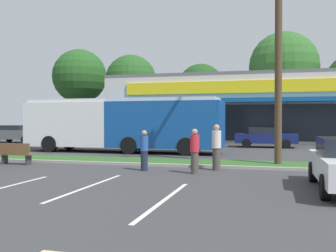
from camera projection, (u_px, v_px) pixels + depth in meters
The scene contains 18 objects.
grass_median at pixel (126, 161), 18.10m from camera, with size 56.00×2.20×0.12m, color #2D5B23.
curb_lip at pixel (116, 164), 16.92m from camera, with size 56.00×0.24×0.12m, color #99968C.
parking_stripe_2 at pixel (88, 187), 11.39m from camera, with size 0.12×4.80×0.01m, color silver.
parking_stripe_3 at pixel (165, 200), 9.54m from camera, with size 0.12×4.80×0.01m, color silver.
storefront_building at pixel (232, 109), 37.85m from camera, with size 22.41×11.86×6.11m.
tree_far_left at pixel (80, 76), 54.57m from camera, with size 7.57×7.57×11.92m.
tree_left at pixel (131, 81), 49.25m from camera, with size 6.49×6.49×10.25m.
tree_mid_left at pixel (201, 87), 49.91m from camera, with size 6.02×6.02×9.20m.
tree_mid at pixel (284, 66), 44.27m from camera, with size 7.87×7.87×12.05m.
utility_pole at pixel (275, 25), 16.28m from camera, with size 3.05×2.40×11.21m.
city_bus at pixel (122, 123), 23.59m from camera, with size 12.30×2.82×3.25m.
bus_stop_bench at pixel (15, 153), 17.08m from camera, with size 1.60×0.45×0.95m.
car_0 at pixel (88, 136), 29.67m from camera, with size 4.72×1.92×1.38m.
car_2 at pixel (16, 134), 33.59m from camera, with size 4.53×1.92×1.51m.
car_3 at pixel (265, 137), 27.81m from camera, with size 4.32×1.88×1.43m.
pedestrian_near_bench at pixel (144, 150), 14.99m from camera, with size 0.32×0.32×1.57m.
pedestrian_by_pole at pixel (216, 147), 15.11m from camera, with size 0.36×0.36×1.80m.
pedestrian_mid at pixel (195, 151), 14.14m from camera, with size 0.33×0.33×1.64m.
Camera 1 is at (6.56, -2.95, 1.96)m, focal length 41.43 mm.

